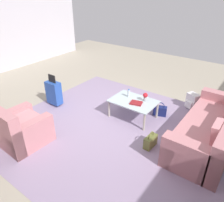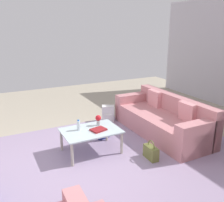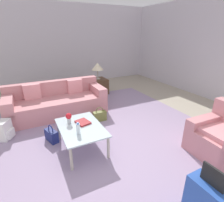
# 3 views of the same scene
# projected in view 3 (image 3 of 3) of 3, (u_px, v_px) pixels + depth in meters

# --- Properties ---
(ground_plane) EXTENTS (12.00, 12.00, 0.00)m
(ground_plane) POSITION_uv_depth(u_px,v_px,m) (116.00, 152.00, 3.18)
(ground_plane) COLOR #A89E89
(wall_left) EXTENTS (0.12, 8.00, 3.10)m
(wall_left) POSITION_uv_depth(u_px,v_px,m) (55.00, 46.00, 6.81)
(wall_left) COLOR silver
(wall_left) RESTS_ON ground
(area_rug) EXTENTS (5.20, 4.40, 0.01)m
(area_rug) POSITION_uv_depth(u_px,v_px,m) (111.00, 133.00, 3.76)
(area_rug) COLOR #9984A3
(area_rug) RESTS_ON ground
(couch) EXTENTS (0.98, 2.43, 0.84)m
(couch) POSITION_uv_depth(u_px,v_px,m) (57.00, 102.00, 4.64)
(couch) COLOR #C67F84
(couch) RESTS_ON ground
(coffee_table) EXTENTS (1.06, 0.73, 0.45)m
(coffee_table) POSITION_uv_depth(u_px,v_px,m) (81.00, 129.00, 3.15)
(coffee_table) COLOR silver
(coffee_table) RESTS_ON ground
(water_bottle) EXTENTS (0.06, 0.06, 0.20)m
(water_bottle) POSITION_uv_depth(u_px,v_px,m) (78.00, 129.00, 2.89)
(water_bottle) COLOR silver
(water_bottle) RESTS_ON coffee_table
(coffee_table_book) EXTENTS (0.31, 0.27, 0.03)m
(coffee_table_book) POSITION_uv_depth(u_px,v_px,m) (83.00, 122.00, 3.26)
(coffee_table_book) COLOR maroon
(coffee_table_book) RESTS_ON coffee_table
(flower_vase) EXTENTS (0.11, 0.11, 0.21)m
(flower_vase) POSITION_uv_depth(u_px,v_px,m) (69.00, 117.00, 3.21)
(flower_vase) COLOR #B2B7BC
(flower_vase) RESTS_ON coffee_table
(side_table) EXTENTS (0.58, 0.58, 0.52)m
(side_table) POSITION_uv_depth(u_px,v_px,m) (98.00, 86.00, 6.16)
(side_table) COLOR #513823
(side_table) RESTS_ON ground
(table_lamp) EXTENTS (0.40, 0.40, 0.56)m
(table_lamp) POSITION_uv_depth(u_px,v_px,m) (97.00, 67.00, 5.91)
(table_lamp) COLOR #ADA899
(table_lamp) RESTS_ON side_table
(handbag_olive) EXTENTS (0.15, 0.33, 0.36)m
(handbag_olive) POSITION_uv_depth(u_px,v_px,m) (100.00, 116.00, 4.26)
(handbag_olive) COLOR olive
(handbag_olive) RESTS_ON ground
(handbag_navy) EXTENTS (0.35, 0.23, 0.36)m
(handbag_navy) POSITION_uv_depth(u_px,v_px,m) (51.00, 135.00, 3.46)
(handbag_navy) COLOR navy
(handbag_navy) RESTS_ON ground
(backpack_white) EXTENTS (0.36, 0.34, 0.40)m
(backpack_white) POSITION_uv_depth(u_px,v_px,m) (5.00, 130.00, 3.51)
(backpack_white) COLOR white
(backpack_white) RESTS_ON ground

